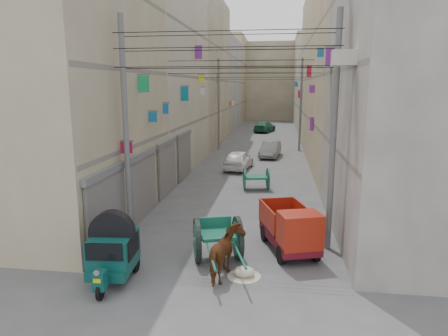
% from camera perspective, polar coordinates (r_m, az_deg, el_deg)
% --- Properties ---
extents(building_row_left, '(8.00, 62.00, 14.00)m').
position_cam_1_polar(building_row_left, '(42.83, -5.47, 12.64)').
color(building_row_left, tan).
rests_on(building_row_left, ground).
extents(building_row_right, '(8.00, 62.00, 14.00)m').
position_cam_1_polar(building_row_right, '(42.15, 16.73, 12.24)').
color(building_row_right, '#A9A59E').
rests_on(building_row_right, ground).
extents(end_cap_building, '(22.00, 10.00, 13.00)m').
position_cam_1_polar(end_cap_building, '(73.58, 6.64, 12.14)').
color(end_cap_building, '#B4AB8D').
rests_on(end_cap_building, ground).
extents(shutters_left, '(0.18, 14.40, 2.88)m').
position_cam_1_polar(shutters_left, '(19.26, -9.59, -0.85)').
color(shutters_left, '#47474B').
rests_on(shutters_left, ground).
extents(signboards, '(8.22, 40.52, 5.67)m').
position_cam_1_polar(signboards, '(29.35, 4.36, 7.30)').
color(signboards, silver).
rests_on(signboards, ground).
extents(ac_units, '(0.70, 6.55, 3.35)m').
position_cam_1_polar(ac_units, '(15.45, 15.46, 18.08)').
color(ac_units, '#BAB7A7').
rests_on(ac_units, ground).
extents(utility_poles, '(7.40, 22.20, 8.00)m').
position_cam_1_polar(utility_poles, '(24.67, 3.71, 7.85)').
color(utility_poles, slate).
rests_on(utility_poles, ground).
extents(overhead_cables, '(7.40, 22.52, 1.12)m').
position_cam_1_polar(overhead_cables, '(22.06, 3.29, 14.62)').
color(overhead_cables, black).
rests_on(overhead_cables, ground).
extents(auto_rickshaw, '(1.42, 2.31, 1.59)m').
position_cam_1_polar(auto_rickshaw, '(12.23, -15.57, -11.12)').
color(auto_rickshaw, black).
rests_on(auto_rickshaw, ground).
extents(tonga_cart, '(2.07, 3.38, 1.43)m').
position_cam_1_polar(tonga_cart, '(13.10, -0.91, -10.03)').
color(tonga_cart, black).
rests_on(tonga_cart, ground).
extents(mini_truck, '(2.16, 3.23, 1.67)m').
position_cam_1_polar(mini_truck, '(13.69, 9.71, -9.00)').
color(mini_truck, black).
rests_on(mini_truck, ground).
extents(second_cart, '(1.56, 1.44, 1.21)m').
position_cam_1_polar(second_cart, '(21.98, 4.60, -1.46)').
color(second_cart, '#135743').
rests_on(second_cart, ground).
extents(feed_sack, '(0.62, 0.50, 0.31)m').
position_cam_1_polar(feed_sack, '(12.30, 2.88, -14.56)').
color(feed_sack, beige).
rests_on(feed_sack, ground).
extents(horse, '(1.03, 1.86, 1.50)m').
position_cam_1_polar(horse, '(11.97, 0.35, -12.17)').
color(horse, brown).
rests_on(horse, ground).
extents(distant_car_white, '(2.00, 4.00, 1.31)m').
position_cam_1_polar(distant_car_white, '(27.44, 2.10, 1.19)').
color(distant_car_white, white).
rests_on(distant_car_white, ground).
extents(distant_car_grey, '(1.78, 3.96, 1.26)m').
position_cam_1_polar(distant_car_grey, '(32.43, 6.63, 2.68)').
color(distant_car_grey, slate).
rests_on(distant_car_grey, ground).
extents(distant_car_green, '(2.92, 4.92, 1.34)m').
position_cam_1_polar(distant_car_green, '(50.78, 5.81, 5.90)').
color(distant_car_green, '#216243').
rests_on(distant_car_green, ground).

